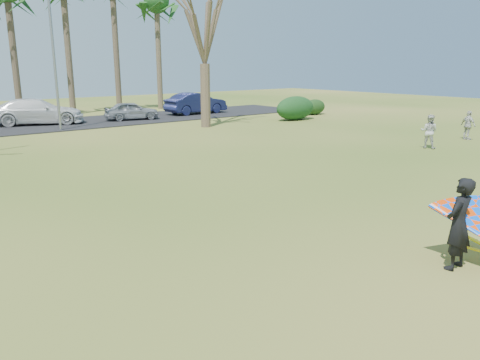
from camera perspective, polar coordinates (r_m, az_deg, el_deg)
ground at (r=10.84m, az=6.69°, el=-7.66°), size 100.00×100.00×0.00m
parking_strip at (r=33.06m, az=-25.95°, el=5.72°), size 46.00×7.00×0.06m
palm_9 at (r=43.86m, az=-10.14°, el=20.57°), size 4.84×4.84×10.84m
bare_tree_right at (r=30.49m, az=-4.40°, el=18.81°), size 6.27×6.27×9.21m
streetlight at (r=30.51m, az=-21.46°, el=13.96°), size 2.28×0.18×8.00m
hedge_near at (r=34.49m, az=6.76°, el=8.70°), size 3.44×1.56×1.72m
hedge_far at (r=38.37m, az=9.06°, el=8.78°), size 2.20×1.04×1.22m
car_3 at (r=34.10m, az=-23.49°, el=7.67°), size 6.28×4.21×1.69m
car_4 at (r=34.85m, az=-13.09°, el=8.23°), size 4.03×2.35×1.29m
car_5 at (r=38.30m, az=-5.38°, el=9.31°), size 5.16×1.99×1.68m
pedestrian_a at (r=24.37m, az=22.04°, el=5.50°), size 0.83×0.94×1.62m
pedestrian_b at (r=28.01m, az=26.05°, el=6.01°), size 0.62×0.98×1.55m
kite_flyer at (r=10.42m, az=27.08°, el=-5.04°), size 2.13×2.39×2.02m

